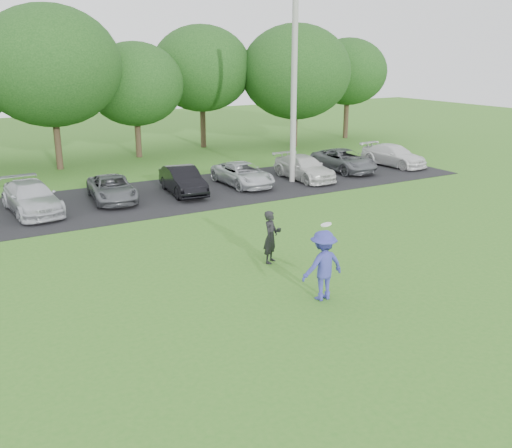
# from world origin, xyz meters

# --- Properties ---
(ground) EXTENTS (100.00, 100.00, 0.00)m
(ground) POSITION_xyz_m (0.00, 0.00, 0.00)
(ground) COLOR #347220
(ground) RESTS_ON ground
(parking_lot) EXTENTS (32.00, 6.50, 0.03)m
(parking_lot) POSITION_xyz_m (0.00, 13.00, 0.01)
(parking_lot) COLOR black
(parking_lot) RESTS_ON ground
(utility_pole) EXTENTS (0.28, 0.28, 9.00)m
(utility_pole) POSITION_xyz_m (7.28, 12.49, 4.50)
(utility_pole) COLOR #979692
(utility_pole) RESTS_ON ground
(frisbee_player) EXTENTS (1.21, 0.71, 2.18)m
(frisbee_player) POSITION_xyz_m (0.26, 0.48, 0.94)
(frisbee_player) COLOR #363899
(frisbee_player) RESTS_ON ground
(camera_bystander) EXTENTS (0.71, 0.68, 1.64)m
(camera_bystander) POSITION_xyz_m (0.50, 3.47, 0.82)
(camera_bystander) COLOR black
(camera_bystander) RESTS_ON ground
(parked_cars) EXTENTS (30.79, 4.68, 1.23)m
(parked_cars) POSITION_xyz_m (0.73, 13.03, 0.60)
(parked_cars) COLOR white
(parked_cars) RESTS_ON parking_lot
(tree_row) EXTENTS (42.39, 9.85, 8.64)m
(tree_row) POSITION_xyz_m (1.51, 22.76, 4.91)
(tree_row) COLOR #38281C
(tree_row) RESTS_ON ground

